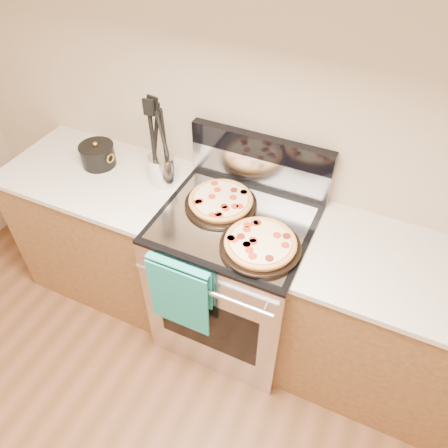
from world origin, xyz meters
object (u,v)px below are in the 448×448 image
at_px(range_body, 234,280).
at_px(saucepan, 98,156).
at_px(pepperoni_pizza_front, 260,244).
at_px(utensil_crock, 162,170).
at_px(pepperoni_pizza_back, 221,201).

distance_m(range_body, saucepan, 1.04).
xyz_separation_m(range_body, pepperoni_pizza_front, (0.18, -0.13, 0.50)).
relative_size(utensil_crock, saucepan, 0.91).
height_order(utensil_crock, saucepan, utensil_crock).
xyz_separation_m(pepperoni_pizza_front, saucepan, (-1.08, 0.24, 0.02)).
bearing_deg(pepperoni_pizza_back, utensil_crock, 171.90).
distance_m(pepperoni_pizza_back, pepperoni_pizza_front, 0.35).
xyz_separation_m(utensil_crock, saucepan, (-0.42, -0.01, -0.03)).
bearing_deg(utensil_crock, range_body, -13.38).
relative_size(pepperoni_pizza_front, utensil_crock, 2.17).
bearing_deg(saucepan, utensil_crock, 1.09).
distance_m(pepperoni_pizza_front, saucepan, 1.11).
height_order(range_body, pepperoni_pizza_front, pepperoni_pizza_front).
relative_size(range_body, pepperoni_pizza_back, 2.47).
xyz_separation_m(pepperoni_pizza_back, utensil_crock, (-0.37, 0.05, 0.05)).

